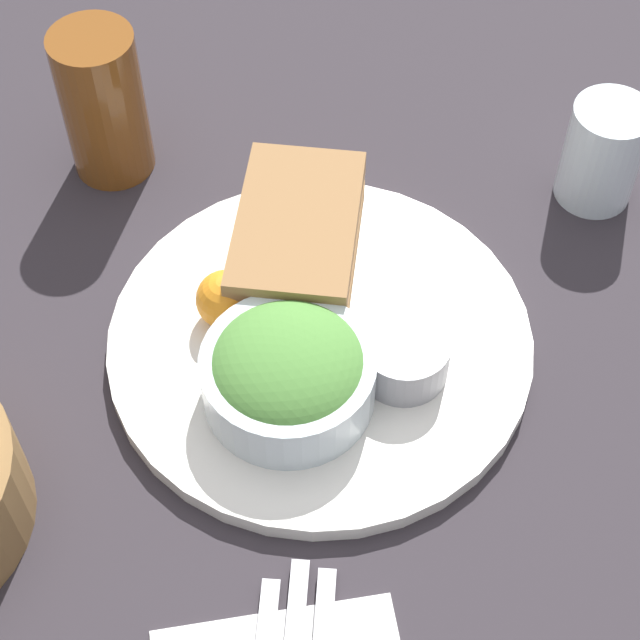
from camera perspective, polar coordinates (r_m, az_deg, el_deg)
ground_plane at (r=0.82m, az=0.00°, el=-1.47°), size 4.00×4.00×0.00m
plate at (r=0.81m, az=0.00°, el=-1.16°), size 0.32×0.32×0.02m
sandwich at (r=0.83m, az=-1.20°, el=4.34°), size 0.17×0.13×0.05m
salad_bowl at (r=0.75m, az=-1.71°, el=-2.88°), size 0.12×0.12×0.06m
dressing_cup at (r=0.77m, az=4.50°, el=-1.92°), size 0.07×0.07×0.04m
orange_wedge at (r=0.80m, az=-5.05°, el=1.10°), size 0.04×0.04×0.04m
drink_glass at (r=0.91m, az=-11.49°, el=11.23°), size 0.07×0.07×0.14m
water_glass at (r=0.92m, az=14.83°, el=8.60°), size 0.06×0.06×0.09m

